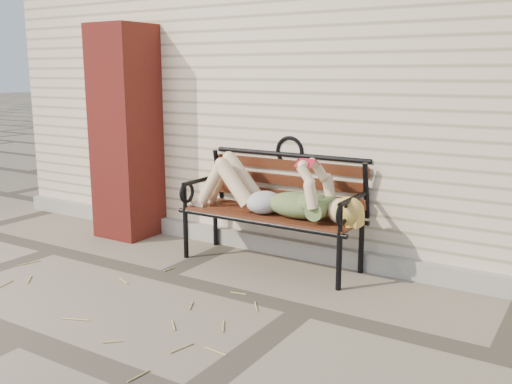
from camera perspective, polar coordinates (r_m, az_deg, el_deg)
The scene contains 7 objects.
ground at distance 3.90m, azimuth 4.81°, elevation -11.70°, with size 80.00×80.00×0.00m, color #776B5B.
house_wall at distance 6.40m, azimuth 17.63°, elevation 10.78°, with size 8.00×4.00×3.00m, color beige.
foundation_strip at distance 4.71m, azimuth 10.26°, elevation -6.71°, with size 8.00×0.10×0.15m, color #A9A599.
brick_pillar at distance 5.59m, azimuth -12.85°, elevation 5.81°, with size 0.50×0.50×2.00m, color maroon.
garden_bench at distance 4.68m, azimuth 2.05°, elevation -0.18°, with size 1.61×0.64×1.04m.
reading_woman at distance 4.56m, azimuth 1.40°, elevation -0.05°, with size 1.52×0.34×0.48m.
straw_scatter at distance 4.11m, azimuth -16.29°, elevation -10.86°, with size 2.80×1.62×0.01m.
Camera 1 is at (1.61, -3.20, 1.56)m, focal length 40.00 mm.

